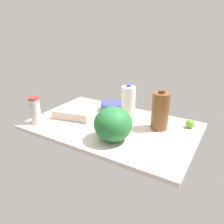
# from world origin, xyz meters

# --- Properties ---
(countertop) EXTENTS (1.20, 0.76, 0.03)m
(countertop) POSITION_xyz_m (0.00, 0.00, 0.01)
(countertop) COLOR beige
(countertop) RESTS_ON ground
(tumbler_cup) EXTENTS (0.07, 0.07, 0.20)m
(tumbler_cup) POSITION_xyz_m (-0.50, -0.26, 0.13)
(tumbler_cup) COLOR beige
(tumbler_cup) RESTS_ON countertop
(milk_jug) EXTENTS (0.11, 0.11, 0.27)m
(milk_jug) POSITION_xyz_m (0.05, 0.16, 0.16)
(milk_jug) COLOR white
(milk_jug) RESTS_ON countertop
(egg_carton) EXTENTS (0.31, 0.18, 0.07)m
(egg_carton) POSITION_xyz_m (-0.32, -0.06, 0.06)
(egg_carton) COLOR beige
(egg_carton) RESTS_ON countertop
(watermelon) EXTENTS (0.24, 0.24, 0.22)m
(watermelon) POSITION_xyz_m (0.12, -0.18, 0.14)
(watermelon) COLOR #236D31
(watermelon) RESTS_ON countertop
(mixing_bowl) EXTENTS (0.19, 0.19, 0.07)m
(mixing_bowl) POSITION_xyz_m (-0.15, 0.25, 0.06)
(mixing_bowl) COLOR #394093
(mixing_bowl) RESTS_ON countertop
(chocolate_milk_jug) EXTENTS (0.12, 0.12, 0.28)m
(chocolate_milk_jug) POSITION_xyz_m (0.32, 0.12, 0.16)
(chocolate_milk_jug) COLOR brown
(chocolate_milk_jug) RESTS_ON countertop
(orange_far_back) EXTENTS (0.08, 0.08, 0.08)m
(orange_far_back) POSITION_xyz_m (-0.03, 0.06, 0.07)
(orange_far_back) COLOR orange
(orange_far_back) RESTS_ON countertop
(lime_near_front) EXTENTS (0.06, 0.06, 0.06)m
(lime_near_front) POSITION_xyz_m (0.50, 0.24, 0.06)
(lime_near_front) COLOR #5DA930
(lime_near_front) RESTS_ON countertop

